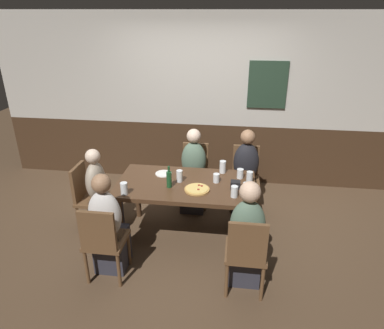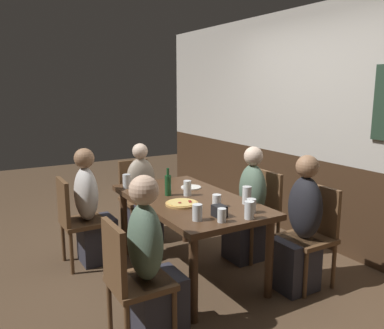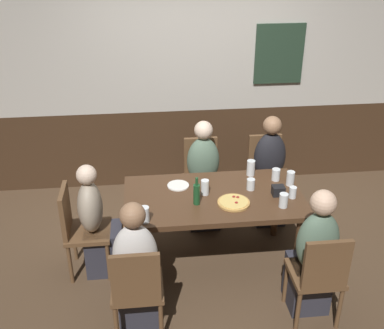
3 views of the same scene
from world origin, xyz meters
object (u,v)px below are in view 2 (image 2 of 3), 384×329
at_px(dining_table, 189,207).
at_px(person_head_west, 143,199).
at_px(chair_head_west, 137,193).
at_px(condiment_caddy, 219,211).
at_px(person_right_far, 300,233).
at_px(plate_white_large, 191,187).
at_px(pint_glass_pale, 217,202).
at_px(person_left_near, 92,215).
at_px(person_mid_far, 248,212).
at_px(chair_left_near, 75,217).
at_px(chair_right_near, 130,276).
at_px(pizza, 182,203).
at_px(person_right_near, 152,270).
at_px(highball_clear, 247,196).
at_px(chair_mid_far, 261,209).
at_px(tumbler_short, 197,214).
at_px(beer_glass_tall, 187,189).
at_px(beer_glass_half, 127,182).
at_px(pint_glass_stout, 249,211).
at_px(beer_bottle_green, 168,185).
at_px(pint_glass_amber, 222,216).
at_px(tumbler_water, 251,207).
at_px(chair_right_far, 313,230).

bearing_deg(dining_table, person_head_west, 180.00).
distance_m(chair_head_west, condiment_caddy, 1.83).
relative_size(chair_head_west, person_right_far, 0.75).
bearing_deg(plate_white_large, pint_glass_pale, -11.23).
bearing_deg(person_left_near, person_mid_far, 63.03).
bearing_deg(chair_left_near, chair_right_near, 0.00).
bearing_deg(pizza, person_left_near, -147.75).
relative_size(person_head_west, plate_white_large, 5.45).
height_order(chair_left_near, chair_head_west, same).
bearing_deg(person_right_near, plate_white_large, 138.40).
xyz_separation_m(person_right_far, highball_clear, (-0.30, -0.35, 0.31)).
relative_size(chair_mid_far, tumbler_short, 6.91).
distance_m(chair_right_near, person_mid_far, 1.71).
relative_size(person_right_far, person_mid_far, 1.02).
bearing_deg(chair_right_near, person_mid_far, 114.51).
bearing_deg(person_head_west, beer_glass_tall, 1.90).
xyz_separation_m(chair_left_near, beer_glass_half, (0.08, 0.51, 0.31)).
bearing_deg(beer_glass_half, plate_white_large, 60.00).
distance_m(person_right_far, pint_glass_stout, 0.66).
relative_size(chair_mid_far, pint_glass_pale, 8.26).
distance_m(person_head_west, beer_bottle_green, 0.97).
relative_size(beer_glass_half, tumbler_short, 1.10).
bearing_deg(pint_glass_stout, person_right_near, -92.04).
bearing_deg(plate_white_large, highball_clear, 11.17).
relative_size(chair_head_west, beer_bottle_green, 3.38).
height_order(pint_glass_amber, pint_glass_stout, pint_glass_stout).
xyz_separation_m(dining_table, highball_clear, (0.41, 0.35, 0.15)).
bearing_deg(pizza, tumbler_short, -13.03).
distance_m(tumbler_water, pint_glass_stout, 0.15).
xyz_separation_m(dining_table, chair_right_far, (0.71, 0.86, -0.16)).
xyz_separation_m(dining_table, plate_white_large, (-0.31, 0.20, 0.09)).
bearing_deg(person_mid_far, chair_head_west, -150.28).
bearing_deg(chair_mid_far, chair_right_far, 0.00).
relative_size(chair_mid_far, person_right_far, 0.75).
xyz_separation_m(person_right_near, person_mid_far, (-0.71, 1.40, -0.01)).
relative_size(chair_head_west, condiment_caddy, 8.00).
xyz_separation_m(beer_glass_half, pint_glass_stout, (1.37, 0.47, 0.00)).
height_order(chair_mid_far, chair_head_west, same).
relative_size(dining_table, chair_left_near, 1.83).
xyz_separation_m(dining_table, beer_bottle_green, (-0.17, -0.12, 0.19)).
bearing_deg(pint_glass_stout, highball_clear, 144.65).
relative_size(chair_mid_far, plate_white_large, 4.34).
distance_m(dining_table, tumbler_water, 0.68).
xyz_separation_m(chair_mid_far, highball_clear, (0.41, -0.51, 0.31)).
height_order(chair_right_far, tumbler_short, chair_right_far).
relative_size(person_right_far, condiment_caddy, 10.72).
distance_m(person_right_near, pizza, 0.82).
relative_size(chair_left_near, highball_clear, 5.69).
xyz_separation_m(person_right_far, tumbler_short, (-0.14, -0.95, 0.30)).
height_order(chair_head_west, beer_glass_tall, beer_glass_tall).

